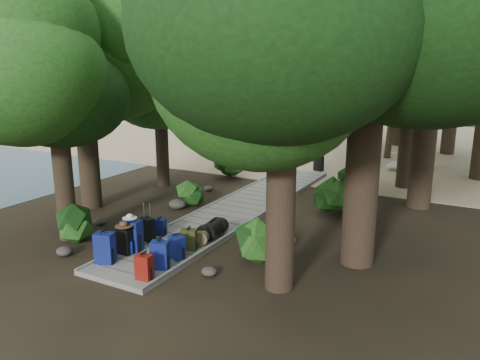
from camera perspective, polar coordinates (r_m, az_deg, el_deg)
The scene contains 51 objects.
ground at distance 14.55m, azimuth -2.07°, elevation -4.82°, with size 120.00×120.00×0.00m, color #302418.
sand_beach at distance 29.08m, azimuth 14.25°, elevation 4.40°, with size 40.00×22.00×0.02m, color tan.
water_bay at distance 53.87m, azimuth -18.21°, elevation 8.45°, with size 50.00×60.00×0.02m, color #26474F.
distant_hill at distance 76.24m, azimuth -9.73°, elevation 10.43°, with size 32.00×16.00×12.00m, color black.
boardwalk at distance 15.35m, azimuth -0.16°, elevation -3.55°, with size 2.00×12.00×0.12m, color gray.
backpack_left_a at distance 11.55m, azimuth -16.16°, elevation -7.76°, with size 0.44×0.31×0.82m, color navy, non-canonical shape.
backpack_left_b at distance 11.98m, azimuth -13.84°, elevation -7.03°, with size 0.40×0.28×0.74m, color black, non-canonical shape.
backpack_left_c at distance 12.10m, azimuth -13.04°, elevation -6.40°, with size 0.47×0.34×0.87m, color navy, non-canonical shape.
backpack_left_d at distance 13.07m, azimuth -9.75°, elevation -5.55°, with size 0.33×0.24×0.50m, color navy, non-canonical shape.
backpack_right_a at distance 10.54m, azimuth -11.61°, elevation -10.21°, with size 0.35×0.25×0.63m, color maroon, non-canonical shape.
backpack_right_b at distance 10.98m, azimuth -9.75°, elevation -8.83°, with size 0.40×0.28×0.72m, color navy, non-canonical shape.
backpack_right_c at distance 11.47m, azimuth -7.72°, elevation -7.97°, with size 0.37×0.26×0.63m, color navy, non-canonical shape.
backpack_right_d at distance 11.96m, azimuth -6.26°, elevation -7.09°, with size 0.39×0.28×0.59m, color #37411B, non-canonical shape.
duffel_right_khaki at distance 12.41m, azimuth -4.55°, elevation -6.78°, with size 0.37×0.55×0.37m, color #756546, non-canonical shape.
duffel_right_black at distance 12.75m, azimuth -3.35°, elevation -5.96°, with size 0.46×0.73×0.46m, color black, non-canonical shape.
suitcase_on_boardwalk at distance 12.67m, azimuth -11.17°, elevation -5.92°, with size 0.41×0.23×0.64m, color black, non-canonical shape.
lone_suitcase_on_sand at distance 21.14m, azimuth 9.57°, elevation 2.01°, with size 0.42×0.24×0.65m, color black, non-canonical shape.
hat_brown at distance 11.76m, azimuth -14.00°, elevation -5.18°, with size 0.43×0.43×0.13m, color #51351E, non-canonical shape.
hat_white at distance 11.88m, azimuth -13.31°, elevation -4.26°, with size 0.36×0.36×0.12m, color silver, non-canonical shape.
kayak at distance 24.21m, azimuth 2.11°, elevation 3.35°, with size 0.73×3.33×0.33m, color #B32E0F.
sun_lounger at distance 22.30m, azimuth 18.54°, elevation 2.10°, with size 0.66×2.05×0.66m, color silver, non-canonical shape.
tree_right_a at distance 9.30m, azimuth 5.32°, elevation 11.99°, with size 5.27×5.27×8.78m, color black, non-canonical shape.
tree_right_b at distance 10.93m, azimuth 15.82°, elevation 18.09°, with size 6.25×6.25×11.15m, color black, non-canonical shape.
tree_right_c at distance 14.40m, azimuth 15.08°, elevation 12.35°, with size 5.08×5.08×8.79m, color black, non-canonical shape.
tree_right_d at distance 16.23m, azimuth 22.60°, elevation 15.65°, with size 5.94×5.94×10.89m, color black, non-canonical shape.
tree_right_e at distance 18.72m, azimuth 20.35°, elevation 12.13°, with size 4.83×4.83×8.69m, color black, non-canonical shape.
tree_left_a at distance 13.11m, azimuth -21.45°, elevation 8.40°, with size 4.36×4.36×7.27m, color black, non-canonical shape.
tree_left_b at distance 15.88m, azimuth -18.86°, elevation 13.65°, with size 5.32×5.32×9.58m, color black, non-canonical shape.
tree_left_c at distance 18.18m, azimuth -9.74°, elevation 10.32°, with size 4.11×4.11×7.14m, color black, non-canonical shape.
tree_back_a at distance 27.54m, azimuth 11.78°, elevation 12.38°, with size 4.63×4.63×8.01m, color black, non-canonical shape.
tree_back_b at distance 28.59m, azimuth 19.40°, elevation 13.59°, with size 5.40×5.40×9.65m, color black, non-canonical shape.
tree_back_c at distance 26.76m, azimuth 24.99°, elevation 13.59°, with size 5.61×5.61×10.10m, color black, non-canonical shape.
tree_back_d at distance 29.25m, azimuth 4.31°, elevation 12.20°, with size 4.49×4.49×7.48m, color black, non-canonical shape.
palm_right_a at distance 18.47m, azimuth 16.65°, elevation 9.95°, with size 4.18×4.18×7.12m, color #124114, non-canonical shape.
palm_right_b at distance 22.92m, azimuth 22.94°, elevation 11.62°, with size 4.29×4.29×8.29m, color #124114, non-canonical shape.
palm_right_c at distance 24.64m, azimuth 18.77°, elevation 10.65°, with size 4.44×4.44×7.06m, color #124114, non-canonical shape.
palm_left_a at distance 21.20m, azimuth -3.44°, elevation 9.81°, with size 3.93×3.93×6.25m, color #124114, non-canonical shape.
rock_left_a at distance 12.69m, azimuth -20.64°, elevation -8.13°, with size 0.42×0.38×0.23m, color #4C473F, non-canonical shape.
rock_left_b at distance 14.66m, azimuth -16.75°, elevation -4.88°, with size 0.37×0.33×0.20m, color #4C473F, non-canonical shape.
rock_left_c at distance 15.67m, azimuth -7.62°, elevation -2.92°, with size 0.59×0.53×0.33m, color #4C473F, non-canonical shape.
rock_left_d at distance 17.74m, azimuth -3.89°, elevation -1.02°, with size 0.34×0.31×0.19m, color #4C473F, non-canonical shape.
rock_right_a at distance 10.88m, azimuth -3.78°, elevation -11.06°, with size 0.37×0.33×0.20m, color #4C473F, non-canonical shape.
rock_right_b at distance 12.66m, azimuth 5.91°, elevation -7.27°, with size 0.45×0.40×0.25m, color #4C473F, non-canonical shape.
rock_right_c at distance 14.90m, azimuth 5.49°, elevation -4.05°, with size 0.33×0.30×0.18m, color #4C473F, non-canonical shape.
rock_right_d at distance 17.39m, azimuth 12.71°, elevation -1.51°, with size 0.49×0.45×0.27m, color #4C473F, non-canonical shape.
shrub_left_a at distance 13.48m, azimuth -19.43°, elevation -4.85°, with size 1.18×1.18×1.06m, color #1C4514, non-canonical shape.
shrub_left_b at distance 15.93m, azimuth -5.98°, elevation -1.73°, with size 0.86×0.86×0.78m, color #1C4514, non-canonical shape.
shrub_left_c at distance 19.55m, azimuth -1.20°, elevation 1.87°, with size 1.26×1.26×1.13m, color #1C4514, non-canonical shape.
shrub_right_a at distance 11.56m, azimuth 1.65°, elevation -7.27°, with size 1.13×1.13×1.01m, color #1C4514, non-canonical shape.
shrub_right_b at distance 15.18m, azimuth 11.32°, elevation -2.00°, with size 1.28×1.28×1.16m, color #1C4514, non-canonical shape.
shrub_right_c at distance 18.41m, azimuth 13.11°, elevation 0.02°, with size 0.77×0.77×0.69m, color #1C4514, non-canonical shape.
Camera 1 is at (7.04, -11.82, 4.74)m, focal length 35.00 mm.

